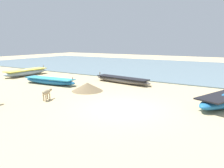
{
  "coord_description": "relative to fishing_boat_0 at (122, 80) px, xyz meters",
  "views": [
    {
      "loc": [
        4.65,
        -8.57,
        3.12
      ],
      "look_at": [
        -2.03,
        2.28,
        0.6
      ],
      "focal_mm": 34.36,
      "sensor_mm": 36.0,
      "label": 1
    }
  ],
  "objects": [
    {
      "name": "calf_near_dun",
      "position": [
        -1.1,
        -6.43,
        0.17
      ],
      "size": [
        0.43,
        0.88,
        0.58
      ],
      "rotation": [
        0.0,
        0.0,
        1.85
      ],
      "color": "tan",
      "rests_on": "ground"
    },
    {
      "name": "fishing_boat_5",
      "position": [
        -9.47,
        -1.46,
        0.07
      ],
      "size": [
        1.19,
        4.52,
        0.78
      ],
      "rotation": [
        0.0,
        0.0,
        1.57
      ],
      "color": "#8CA5B7",
      "rests_on": "ground"
    },
    {
      "name": "debris_pile_1",
      "position": [
        -0.58,
        -3.55,
        0.03
      ],
      "size": [
        2.73,
        2.73,
        0.54
      ],
      "primitive_type": "cone",
      "rotation": [
        0.0,
        0.0,
        4.21
      ],
      "color": "#7A6647",
      "rests_on": "ground"
    },
    {
      "name": "fishing_boat_1",
      "position": [
        -4.36,
        -3.25,
        0.01
      ],
      "size": [
        4.65,
        1.42,
        0.67
      ],
      "rotation": [
        0.0,
        0.0,
        0.1
      ],
      "color": "#1E669E",
      "rests_on": "ground"
    },
    {
      "name": "ground",
      "position": [
        3.19,
        -5.63,
        -0.25
      ],
      "size": [
        80.0,
        80.0,
        0.0
      ],
      "primitive_type": "plane",
      "color": "tan"
    },
    {
      "name": "sea_water",
      "position": [
        3.19,
        11.6,
        -0.21
      ],
      "size": [
        60.0,
        20.0,
        0.08
      ],
      "primitive_type": "cube",
      "color": "slate",
      "rests_on": "ground"
    },
    {
      "name": "fishing_boat_0",
      "position": [
        0.0,
        0.0,
        0.0
      ],
      "size": [
        5.03,
        1.52,
        0.65
      ],
      "rotation": [
        0.0,
        0.0,
        3.02
      ],
      "color": "#5B5651",
      "rests_on": "ground"
    }
  ]
}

